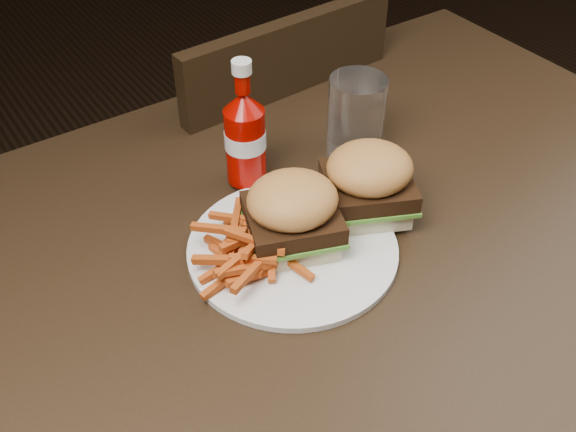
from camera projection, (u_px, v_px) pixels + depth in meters
dining_table at (320, 248)px, 0.85m from camera, size 1.20×0.80×0.04m
chair_far at (236, 186)px, 1.43m from camera, size 0.43×0.43×0.04m
plate at (293, 248)px, 0.82m from camera, size 0.26×0.26×0.01m
sandwich_half_a at (292, 235)px, 0.81m from camera, size 0.12×0.12×0.02m
sandwich_half_b at (366, 203)px, 0.86m from camera, size 0.12×0.12×0.02m
fries_pile at (251, 246)px, 0.78m from camera, size 0.13×0.13×0.04m
ketchup_bottle at (246, 146)px, 0.88m from camera, size 0.07×0.07×0.11m
tumbler at (356, 119)px, 0.94m from camera, size 0.10×0.10×0.13m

